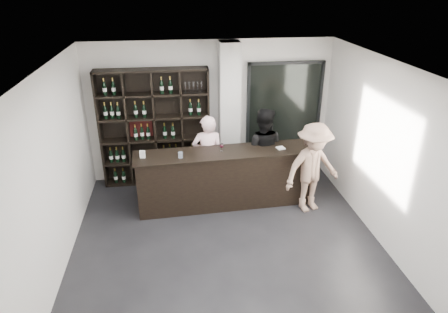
{
  "coord_description": "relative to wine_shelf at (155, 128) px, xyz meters",
  "views": [
    {
      "loc": [
        -0.75,
        -5.14,
        4.03
      ],
      "look_at": [
        0.07,
        1.1,
        1.16
      ],
      "focal_mm": 32.0,
      "sensor_mm": 36.0,
      "label": 1
    }
  ],
  "objects": [
    {
      "name": "wine_shelf",
      "position": [
        0.0,
        0.0,
        0.0
      ],
      "size": [
        2.2,
        0.35,
        2.4
      ],
      "primitive_type": null,
      "color": "black",
      "rests_on": "floor"
    },
    {
      "name": "card_stand",
      "position": [
        -0.19,
        -1.21,
        -0.03
      ],
      "size": [
        0.1,
        0.06,
        0.14
      ],
      "primitive_type": "cube",
      "rotation": [
        0.0,
        0.0,
        -0.15
      ],
      "color": "white",
      "rests_on": "tasting_counter"
    },
    {
      "name": "glass_panel",
      "position": [
        2.7,
        0.12,
        0.2
      ],
      "size": [
        1.6,
        0.08,
        2.1
      ],
      "color": "black",
      "rests_on": "floor"
    },
    {
      "name": "napkin_stack",
      "position": [
        2.32,
        -1.12,
        -0.09
      ],
      "size": [
        0.16,
        0.16,
        0.02
      ],
      "primitive_type": "cube",
      "rotation": [
        0.0,
        0.0,
        0.22
      ],
      "color": "white",
      "rests_on": "tasting_counter"
    },
    {
      "name": "taster_pink",
      "position": [
        1.0,
        -0.72,
        -0.37
      ],
      "size": [
        0.62,
        0.41,
        1.66
      ],
      "primitive_type": "imported",
      "rotation": [
        0.0,
        0.0,
        3.11
      ],
      "color": "#FFCFD2",
      "rests_on": "floor"
    },
    {
      "name": "taster_black",
      "position": [
        2.07,
        -0.72,
        -0.32
      ],
      "size": [
        1.01,
        0.88,
        1.76
      ],
      "primitive_type": "imported",
      "rotation": [
        0.0,
        0.0,
        2.85
      ],
      "color": "black",
      "rests_on": "floor"
    },
    {
      "name": "customer",
      "position": [
        2.82,
        -1.52,
        -0.35
      ],
      "size": [
        1.24,
        0.92,
        1.71
      ],
      "primitive_type": "imported",
      "rotation": [
        0.0,
        0.0,
        0.29
      ],
      "color": "#9B7964",
      "rests_on": "floor"
    },
    {
      "name": "spit_cup",
      "position": [
        0.47,
        -1.29,
        -0.05
      ],
      "size": [
        0.1,
        0.1,
        0.11
      ],
      "primitive_type": "cylinder",
      "rotation": [
        0.0,
        0.0,
        0.37
      ],
      "color": "silver",
      "rests_on": "tasting_counter"
    },
    {
      "name": "tasting_counter",
      "position": [
        1.29,
        -1.12,
        -0.65
      ],
      "size": [
        3.33,
        0.69,
        1.1
      ],
      "rotation": [
        0.0,
        0.0,
        0.05
      ],
      "color": "black",
      "rests_on": "floor"
    },
    {
      "name": "wine_glass",
      "position": [
        1.22,
        -1.1,
        -0.01
      ],
      "size": [
        0.09,
        0.09,
        0.18
      ],
      "primitive_type": null,
      "rotation": [
        0.0,
        0.0,
        -0.27
      ],
      "color": "white",
      "rests_on": "tasting_counter"
    },
    {
      "name": "structural_column",
      "position": [
        1.5,
        -0.1,
        0.25
      ],
      "size": [
        0.4,
        0.4,
        2.9
      ],
      "primitive_type": "cube",
      "color": "silver",
      "rests_on": "floor"
    },
    {
      "name": "floor",
      "position": [
        1.15,
        -2.57,
        -1.2
      ],
      "size": [
        5.0,
        5.5,
        0.01
      ],
      "primitive_type": "cube",
      "color": "black",
      "rests_on": "ground"
    }
  ]
}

